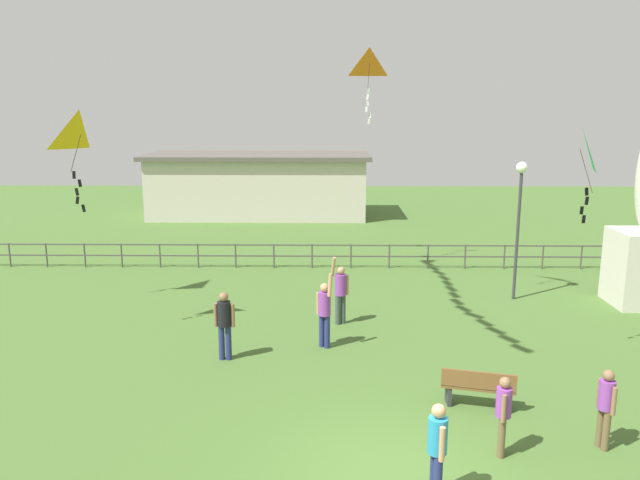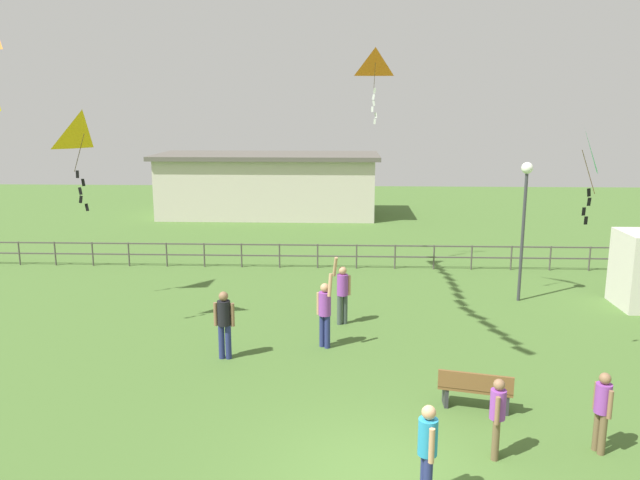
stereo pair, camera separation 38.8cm
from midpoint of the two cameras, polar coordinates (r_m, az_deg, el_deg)
name	(u,v)px [view 1 (the left image)]	position (r m, az deg, el deg)	size (l,w,h in m)	color
ground_plane	(390,475)	(11.42, 5.34, -20.50)	(80.00, 80.00, 0.00)	#476B2D
lamppost	(520,200)	(20.73, 17.20, 3.45)	(0.36, 0.36, 4.47)	#38383D
park_bench	(478,387)	(13.64, 13.38, -12.88)	(1.55, 0.75, 0.85)	brown
person_0	(503,411)	(11.89, 15.40, -14.75)	(0.28, 0.44, 1.50)	brown
person_1	(437,446)	(10.41, 9.51, -18.00)	(0.31, 0.50, 1.66)	navy
person_2	(341,290)	(17.96, 1.26, -4.59)	(0.55, 0.33, 2.01)	#3F4C47
person_3	(324,310)	(16.23, -0.28, -6.37)	(0.44, 0.44, 2.03)	navy
person_4	(606,404)	(12.71, 23.74, -13.47)	(0.28, 0.45, 1.53)	brown
person_5	(224,321)	(15.67, -9.40, -7.30)	(0.52, 0.32, 1.73)	navy
kite_0	(580,152)	(15.81, 21.94, 7.43)	(0.70, 1.16, 2.25)	#1EB759
kite_2	(369,66)	(23.39, 4.02, 15.53)	(1.06, 0.72, 2.67)	orange
kite_3	(81,138)	(17.11, -21.55, 8.65)	(1.07, 1.09, 2.54)	yellow
waterfront_railing	(348,252)	(24.25, 2.14, -1.14)	(36.02, 0.06, 0.95)	#4C4742
pavilion_building	(259,185)	(36.12, -5.90, 5.02)	(12.59, 5.22, 3.54)	beige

